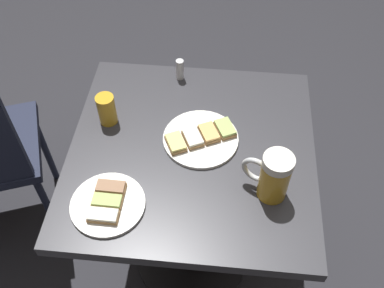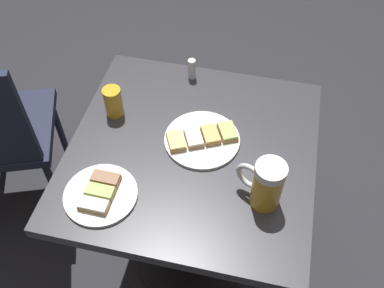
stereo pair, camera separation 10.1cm
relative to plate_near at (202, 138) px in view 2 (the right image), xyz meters
The scene contains 7 objects.
ground_plane 0.73m from the plate_near, 32.51° to the right, with size 6.00×6.00×0.00m, color #28282D.
cafe_table 0.18m from the plate_near, 32.51° to the right, with size 0.70×0.70×0.72m.
plate_near is the anchor object (origin of this frame).
plate_far 0.33m from the plate_near, 42.04° to the right, with size 0.19×0.19×0.03m.
beer_mug 0.26m from the plate_near, 50.26° to the left, with size 0.08×0.13×0.15m.
beer_glass_small 0.29m from the plate_near, 99.80° to the right, with size 0.05×0.05×0.10m, color gold.
salt_shaker 0.28m from the plate_near, 160.88° to the right, with size 0.03×0.03×0.07m, color silver.
Camera 2 is at (0.77, 0.18, 1.71)m, focal length 41.20 mm.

